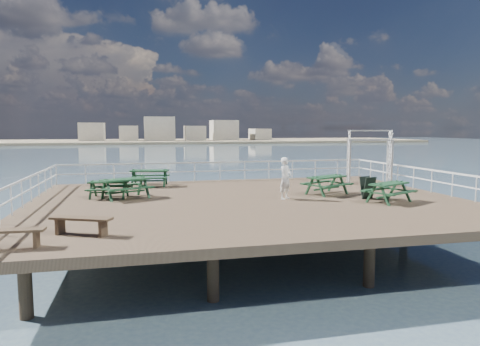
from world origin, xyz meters
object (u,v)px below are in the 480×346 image
(flat_bench_near, at_px, (81,222))
(person, at_px, (286,178))
(picnic_table_e, at_px, (389,188))
(picnic_table_c, at_px, (327,181))
(picnic_table_d, at_px, (109,186))
(picnic_table_b, at_px, (149,174))
(trellis_arbor, at_px, (369,160))
(flat_bench_far, at_px, (10,234))
(picnic_table_a, at_px, (125,184))

(flat_bench_near, xyz_separation_m, person, (7.65, 4.53, 0.51))
(picnic_table_e, distance_m, flat_bench_near, 11.87)
(picnic_table_c, distance_m, picnic_table_d, 9.71)
(picnic_table_c, distance_m, picnic_table_e, 2.98)
(picnic_table_b, distance_m, person, 7.85)
(flat_bench_near, distance_m, trellis_arbor, 16.09)
(flat_bench_near, height_order, person, person)
(flat_bench_far, height_order, person, person)
(picnic_table_a, relative_size, flat_bench_near, 1.38)
(picnic_table_b, bearing_deg, picnic_table_c, -20.94)
(picnic_table_b, bearing_deg, picnic_table_a, -96.09)
(picnic_table_c, xyz_separation_m, flat_bench_far, (-11.52, -6.40, -0.24))
(picnic_table_a, distance_m, flat_bench_near, 6.36)
(picnic_table_c, distance_m, flat_bench_near, 11.31)
(person, bearing_deg, picnic_table_e, -60.43)
(picnic_table_a, height_order, flat_bench_far, picnic_table_a)
(picnic_table_d, distance_m, picnic_table_e, 11.81)
(picnic_table_b, distance_m, trellis_arbor, 11.79)
(picnic_table_e, bearing_deg, picnic_table_d, 135.99)
(flat_bench_near, relative_size, flat_bench_far, 1.06)
(picnic_table_b, xyz_separation_m, picnic_table_c, (7.83, -4.70, -0.01))
(picnic_table_d, height_order, trellis_arbor, trellis_arbor)
(trellis_arbor, bearing_deg, picnic_table_e, -90.45)
(picnic_table_d, height_order, flat_bench_far, picnic_table_d)
(picnic_table_a, relative_size, picnic_table_e, 1.07)
(flat_bench_far, height_order, trellis_arbor, trellis_arbor)
(picnic_table_c, height_order, flat_bench_far, picnic_table_c)
(picnic_table_e, bearing_deg, picnic_table_a, 136.43)
(picnic_table_c, height_order, person, person)
(picnic_table_a, relative_size, picnic_table_c, 1.02)
(picnic_table_e, bearing_deg, person, 131.02)
(picnic_table_b, height_order, flat_bench_near, picnic_table_b)
(flat_bench_far, bearing_deg, picnic_table_e, 19.37)
(picnic_table_e, bearing_deg, picnic_table_c, 96.30)
(picnic_table_b, xyz_separation_m, person, (5.54, -5.56, 0.28))
(picnic_table_b, bearing_deg, picnic_table_d, -107.20)
(person, bearing_deg, picnic_table_b, 97.88)
(picnic_table_d, distance_m, flat_bench_far, 7.83)
(flat_bench_near, relative_size, trellis_arbor, 0.62)
(flat_bench_near, distance_m, flat_bench_far, 1.87)
(picnic_table_b, distance_m, picnic_table_c, 9.13)
(picnic_table_e, height_order, trellis_arbor, trellis_arbor)
(picnic_table_a, height_order, flat_bench_near, picnic_table_a)
(picnic_table_b, relative_size, picnic_table_c, 0.91)
(flat_bench_far, bearing_deg, picnic_table_a, 73.37)
(flat_bench_near, distance_m, person, 8.91)
(picnic_table_a, height_order, picnic_table_e, picnic_table_a)
(picnic_table_b, distance_m, picnic_table_e, 11.87)
(picnic_table_b, bearing_deg, picnic_table_e, -27.53)
(flat_bench_far, distance_m, trellis_arbor, 17.96)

